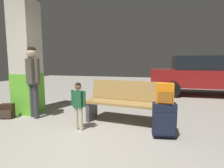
% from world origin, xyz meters
% --- Properties ---
extents(ground_plane, '(18.00, 18.00, 0.10)m').
position_xyz_m(ground_plane, '(0.00, 4.00, -0.05)').
color(ground_plane, gray).
extents(structural_pillar, '(0.57, 0.57, 2.75)m').
position_xyz_m(structural_pillar, '(-2.07, 1.64, 1.37)').
color(structural_pillar, '#66C633').
rests_on(structural_pillar, ground_plane).
extents(bench, '(1.65, 0.72, 0.89)m').
position_xyz_m(bench, '(0.42, 1.49, 0.44)').
color(bench, '#9E7A42').
rests_on(bench, ground_plane).
extents(suitcase, '(0.41, 0.28, 0.60)m').
position_xyz_m(suitcase, '(1.24, 0.91, 0.32)').
color(suitcase, '#191E33').
rests_on(suitcase, ground_plane).
extents(backpack_bright, '(0.28, 0.20, 0.34)m').
position_xyz_m(backpack_bright, '(1.24, 0.91, 0.77)').
color(backpack_bright, orange).
rests_on(backpack_bright, suitcase).
extents(child, '(0.31, 0.20, 0.91)m').
position_xyz_m(child, '(-0.32, 0.87, 0.56)').
color(child, beige).
rests_on(child, ground_plane).
extents(adult, '(0.50, 0.33, 1.63)m').
position_xyz_m(adult, '(-1.65, 1.32, 1.01)').
color(adult, '#38383D').
rests_on(adult, ground_plane).
extents(backpack_dark_floor, '(0.32, 0.27, 0.34)m').
position_xyz_m(backpack_dark_floor, '(-2.21, 1.10, 0.17)').
color(backpack_dark_floor, black).
rests_on(backpack_dark_floor, ground_plane).
extents(parked_car_near, '(4.15, 1.90, 1.51)m').
position_xyz_m(parked_car_near, '(2.80, 5.50, 0.81)').
color(parked_car_near, maroon).
rests_on(parked_car_near, ground_plane).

